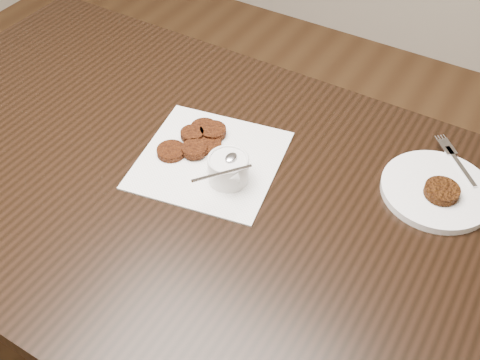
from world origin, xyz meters
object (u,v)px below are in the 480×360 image
Objects in this scene: napkin at (210,160)px; table at (177,273)px; plate_with_patty at (438,187)px; sauce_ramekin at (228,158)px.

table is at bearing -137.31° from napkin.
napkin reaches higher than table.
plate_with_patty is (0.43, 0.15, 0.01)m from napkin.
table is 0.39m from napkin.
sauce_ramekin is (0.14, 0.04, 0.44)m from table.
sauce_ramekin is at bearing 15.42° from table.
plate_with_patty is at bearing 19.37° from napkin.
sauce_ramekin is 0.41m from plate_with_patty.
sauce_ramekin reaches higher than napkin.
table is 4.88× the size of napkin.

